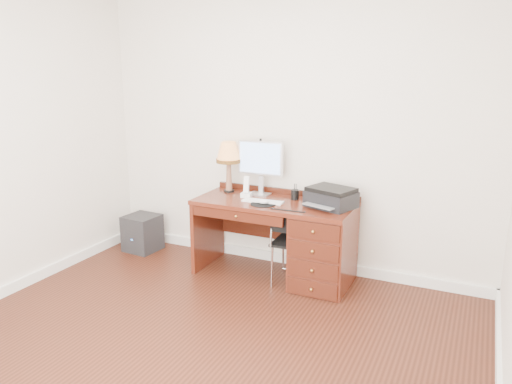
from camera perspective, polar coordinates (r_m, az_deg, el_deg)
The scene contains 12 objects.
ground at distance 3.85m, azimuth -6.54°, elevation -17.03°, with size 4.00×4.00×0.00m, color black.
room_shell at distance 4.30m, azimuth -2.08°, elevation -12.58°, with size 4.00×4.00×4.00m.
desk at distance 4.70m, azimuth 5.72°, elevation -5.45°, with size 1.50×0.67×0.75m.
monitor at distance 4.88m, azimuth 0.51°, elevation 3.57°, with size 0.46×0.15×0.53m.
keyboard at distance 4.67m, azimuth 0.79°, elevation -1.08°, with size 0.39×0.11×0.01m, color white.
mouse_pad at distance 4.59m, azimuth 0.84°, elevation -1.25°, with size 0.24×0.24×0.05m.
printer at distance 4.54m, azimuth 8.57°, elevation -0.61°, with size 0.48×0.43×0.18m.
leg_lamp at distance 4.98m, azimuth -3.15°, elevation 4.20°, with size 0.25×0.25×0.51m.
phone at distance 4.84m, azimuth -1.09°, elevation 0.13°, with size 0.11×0.11×0.21m.
pen_cup at distance 4.76m, azimuth 4.47°, elevation -0.31°, with size 0.08×0.08×0.10m, color black.
chair at distance 4.59m, azimuth 4.03°, elevation -5.29°, with size 0.37×0.37×0.76m.
equipment_box at distance 5.66m, azimuth -12.84°, elevation -4.57°, with size 0.34×0.34×0.40m, color black.
Camera 1 is at (1.76, -2.78, 1.99)m, focal length 35.00 mm.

